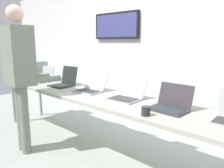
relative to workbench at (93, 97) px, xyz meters
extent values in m
cube|color=#99A39A|center=(0.00, 0.00, -0.72)|extent=(8.00, 8.00, 0.04)
cube|color=silver|center=(0.00, 1.13, 0.52)|extent=(8.00, 0.06, 2.43)
cube|color=black|center=(-0.58, 1.08, 0.94)|extent=(0.94, 0.05, 0.44)
cube|color=#3B3F74|center=(-0.58, 1.06, 0.94)|extent=(0.88, 0.02, 0.38)
cube|color=#A4A999|center=(0.00, 0.00, 0.02)|extent=(3.69, 0.70, 0.04)
cylinder|color=gray|center=(-1.74, -0.25, -0.35)|extent=(0.05, 0.05, 0.70)
cylinder|color=gray|center=(-1.74, 0.25, -0.35)|extent=(0.05, 0.05, 0.70)
cube|color=gray|center=(-1.63, 0.13, 0.19)|extent=(0.32, 0.30, 0.30)
cube|color=black|center=(-1.63, -0.03, 0.19)|extent=(0.04, 0.01, 0.03)
cube|color=#A9B0B9|center=(-1.24, 0.00, 0.05)|extent=(0.33, 0.23, 0.02)
cube|color=#282F2B|center=(-1.24, -0.01, 0.07)|extent=(0.30, 0.18, 0.00)
cube|color=#A9B0B9|center=(-1.24, 0.13, 0.17)|extent=(0.33, 0.05, 0.22)
cube|color=silver|center=(-1.24, 0.14, 0.17)|extent=(0.30, 0.04, 0.19)
cube|color=#222824|center=(-0.68, 0.00, 0.05)|extent=(0.33, 0.28, 0.02)
cube|color=#2E2E2F|center=(-0.68, -0.02, 0.07)|extent=(0.30, 0.23, 0.00)
cube|color=#222824|center=(-0.69, 0.16, 0.19)|extent=(0.32, 0.08, 0.26)
cube|color=black|center=(-0.69, 0.16, 0.19)|extent=(0.29, 0.07, 0.23)
cube|color=#ADB2BB|center=(-0.11, 0.01, 0.05)|extent=(0.35, 0.25, 0.02)
cube|color=#2A2E30|center=(-0.11, 0.00, 0.07)|extent=(0.31, 0.20, 0.00)
cube|color=#ADB2BB|center=(-0.13, 0.17, 0.16)|extent=(0.34, 0.14, 0.20)
cube|color=#B7D8F2|center=(-0.13, 0.18, 0.16)|extent=(0.31, 0.12, 0.17)
cube|color=#AAB2BC|center=(0.48, 0.02, 0.05)|extent=(0.33, 0.27, 0.02)
cube|color=#343432|center=(0.48, 0.00, 0.07)|extent=(0.30, 0.22, 0.00)
cube|color=#AAB2BC|center=(0.47, 0.20, 0.18)|extent=(0.33, 0.14, 0.23)
cube|color=white|center=(0.47, 0.21, 0.18)|extent=(0.30, 0.12, 0.20)
cube|color=#39343A|center=(1.02, 0.00, 0.05)|extent=(0.36, 0.24, 0.02)
cube|color=#273237|center=(1.02, -0.01, 0.07)|extent=(0.33, 0.19, 0.00)
cube|color=#39343A|center=(1.03, 0.14, 0.17)|extent=(0.35, 0.08, 0.22)
cube|color=silver|center=(1.03, 0.15, 0.17)|extent=(0.33, 0.07, 0.19)
cylinder|color=slate|center=(-0.68, -0.62, -0.26)|extent=(0.12, 0.12, 0.87)
cylinder|color=slate|center=(-0.56, -0.64, -0.26)|extent=(0.12, 0.12, 0.87)
cube|color=slate|center=(-0.62, -0.63, 0.52)|extent=(0.47, 0.31, 0.69)
sphere|color=beige|center=(-0.62, -0.63, 1.00)|extent=(0.20, 0.20, 0.20)
cylinder|color=slate|center=(-0.75, -0.32, 0.22)|extent=(0.11, 0.33, 0.07)
cylinder|color=slate|center=(-0.42, -0.36, 0.22)|extent=(0.11, 0.33, 0.07)
cylinder|color=#24272C|center=(0.95, -0.25, 0.08)|extent=(0.08, 0.08, 0.08)
camera|label=1|loc=(2.00, -1.83, 0.68)|focal=35.84mm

